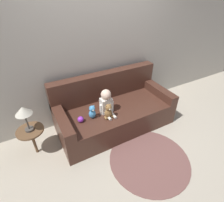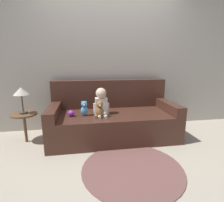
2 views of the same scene
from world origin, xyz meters
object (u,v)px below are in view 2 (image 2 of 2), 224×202
(person_baby, at_px, (101,102))
(toy_ball, at_px, (71,113))
(couch, at_px, (113,118))
(teddy_bear_brown, at_px, (100,110))
(plush_toy_side, at_px, (84,108))
(side_table, at_px, (22,103))

(person_baby, distance_m, toy_ball, 0.48)
(couch, bearing_deg, person_baby, -146.79)
(teddy_bear_brown, bearing_deg, toy_ball, 165.25)
(plush_toy_side, height_order, toy_ball, plush_toy_side)
(teddy_bear_brown, bearing_deg, couch, 48.64)
(person_baby, distance_m, plush_toy_side, 0.28)
(couch, bearing_deg, toy_ball, -166.45)
(couch, bearing_deg, side_table, -179.05)
(couch, relative_size, person_baby, 4.81)
(couch, relative_size, plush_toy_side, 8.68)
(couch, distance_m, toy_ball, 0.69)
(couch, bearing_deg, teddy_bear_brown, -131.36)
(teddy_bear_brown, xyz_separation_m, plush_toy_side, (-0.22, 0.11, -0.00))
(toy_ball, distance_m, side_table, 0.74)
(teddy_bear_brown, xyz_separation_m, toy_ball, (-0.42, 0.11, -0.07))
(couch, bearing_deg, plush_toy_side, -161.10)
(teddy_bear_brown, distance_m, plush_toy_side, 0.25)
(plush_toy_side, bearing_deg, teddy_bear_brown, -26.43)
(side_table, bearing_deg, plush_toy_side, -8.46)
(person_baby, xyz_separation_m, plush_toy_side, (-0.26, -0.03, -0.08))
(teddy_bear_brown, xyz_separation_m, side_table, (-1.13, 0.25, 0.08))
(person_baby, height_order, teddy_bear_brown, person_baby)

